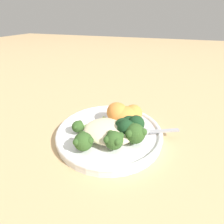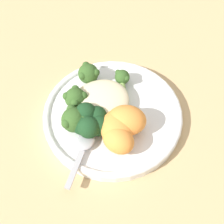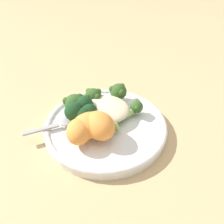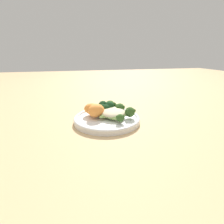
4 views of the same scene
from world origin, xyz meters
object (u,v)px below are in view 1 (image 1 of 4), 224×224
(sweet_potato_chunk_3, at_px, (121,118))
(spoon, at_px, (146,131))
(broccoli_stalk_0, at_px, (86,126))
(broccoli_stalk_1, at_px, (89,138))
(sweet_potato_chunk_1, at_px, (125,116))
(broccoli_stalk_2, at_px, (112,136))
(sweet_potato_chunk_0, at_px, (118,113))
(sweet_potato_chunk_2, at_px, (133,114))
(broccoli_stalk_3, at_px, (130,132))
(plate, at_px, (109,132))
(quinoa_mound, at_px, (109,131))
(kale_tuft, at_px, (130,126))

(sweet_potato_chunk_3, height_order, spoon, sweet_potato_chunk_3)
(broccoli_stalk_0, xyz_separation_m, broccoli_stalk_1, (-0.03, 0.04, 0.00))
(sweet_potato_chunk_1, bearing_deg, spoon, 156.83)
(broccoli_stalk_2, height_order, spoon, broccoli_stalk_2)
(sweet_potato_chunk_0, bearing_deg, sweet_potato_chunk_2, -159.10)
(sweet_potato_chunk_0, relative_size, spoon, 0.62)
(broccoli_stalk_0, bearing_deg, broccoli_stalk_3, 139.42)
(plate, bearing_deg, sweet_potato_chunk_3, -123.74)
(quinoa_mound, relative_size, sweet_potato_chunk_0, 1.74)
(sweet_potato_chunk_0, relative_size, sweet_potato_chunk_3, 1.30)
(broccoli_stalk_0, distance_m, broccoli_stalk_3, 0.10)
(plate, relative_size, sweet_potato_chunk_1, 3.57)
(sweet_potato_chunk_2, bearing_deg, spoon, 134.69)
(broccoli_stalk_1, xyz_separation_m, sweet_potato_chunk_0, (-0.03, -0.10, 0.01))
(broccoli_stalk_1, relative_size, sweet_potato_chunk_3, 2.56)
(sweet_potato_chunk_0, distance_m, kale_tuft, 0.06)
(broccoli_stalk_1, xyz_separation_m, broccoli_stalk_2, (-0.04, -0.02, 0.00))
(broccoli_stalk_1, height_order, sweet_potato_chunk_3, broccoli_stalk_1)
(broccoli_stalk_3, xyz_separation_m, sweet_potato_chunk_3, (0.04, -0.05, -0.00))
(broccoli_stalk_2, bearing_deg, plate, 177.38)
(sweet_potato_chunk_2, bearing_deg, sweet_potato_chunk_0, 20.90)
(broccoli_stalk_3, bearing_deg, kale_tuft, 137.53)
(plate, height_order, sweet_potato_chunk_0, sweet_potato_chunk_0)
(sweet_potato_chunk_0, xyz_separation_m, spoon, (-0.07, 0.03, -0.02))
(broccoli_stalk_0, xyz_separation_m, broccoli_stalk_3, (-0.10, 0.00, 0.01))
(quinoa_mound, height_order, broccoli_stalk_0, same)
(broccoli_stalk_0, xyz_separation_m, sweet_potato_chunk_2, (-0.09, -0.07, 0.01))
(plate, distance_m, kale_tuft, 0.06)
(broccoli_stalk_3, xyz_separation_m, spoon, (-0.03, -0.03, -0.01))
(sweet_potato_chunk_3, bearing_deg, quinoa_mound, 80.09)
(broccoli_stalk_0, height_order, broccoli_stalk_3, broccoli_stalk_3)
(broccoli_stalk_1, height_order, broccoli_stalk_2, same)
(sweet_potato_chunk_1, height_order, spoon, sweet_potato_chunk_1)
(sweet_potato_chunk_1, bearing_deg, broccoli_stalk_2, 86.16)
(broccoli_stalk_2, relative_size, sweet_potato_chunk_1, 1.71)
(sweet_potato_chunk_2, bearing_deg, plate, 49.37)
(broccoli_stalk_0, distance_m, sweet_potato_chunk_2, 0.12)
(sweet_potato_chunk_2, bearing_deg, quinoa_mound, 65.87)
(broccoli_stalk_2, xyz_separation_m, sweet_potato_chunk_3, (0.00, -0.07, -0.00))
(sweet_potato_chunk_0, bearing_deg, plate, 76.59)
(broccoli_stalk_0, bearing_deg, sweet_potato_chunk_0, -173.08)
(sweet_potato_chunk_0, distance_m, sweet_potato_chunk_3, 0.02)
(sweet_potato_chunk_2, bearing_deg, broccoli_stalk_2, 77.57)
(sweet_potato_chunk_0, xyz_separation_m, kale_tuft, (-0.04, 0.04, -0.00))
(quinoa_mound, height_order, broccoli_stalk_1, broccoli_stalk_1)
(broccoli_stalk_1, relative_size, spoon, 1.22)
(quinoa_mound, xyz_separation_m, sweet_potato_chunk_0, (0.00, -0.06, 0.01))
(broccoli_stalk_2, relative_size, broccoli_stalk_3, 1.06)
(quinoa_mound, bearing_deg, spoon, -153.93)
(quinoa_mound, relative_size, kale_tuft, 1.74)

